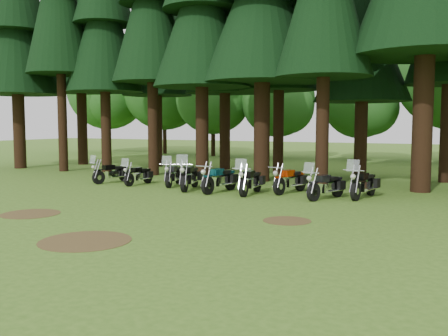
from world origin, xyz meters
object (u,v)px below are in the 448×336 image
(motorcycle_5, at_px, (251,182))
(motorcycle_7, at_px, (326,186))
(motorcycle_6, at_px, (290,181))
(motorcycle_0, at_px, (112,173))
(motorcycle_2, at_px, (174,175))
(motorcycle_1, at_px, (138,176))
(motorcycle_8, at_px, (364,185))
(motorcycle_4, at_px, (220,180))
(motorcycle_3, at_px, (190,177))

(motorcycle_5, relative_size, motorcycle_7, 1.06)
(motorcycle_5, height_order, motorcycle_7, motorcycle_5)
(motorcycle_6, bearing_deg, motorcycle_0, -164.23)
(motorcycle_6, xyz_separation_m, motorcycle_7, (1.72, -1.01, -0.00))
(motorcycle_0, height_order, motorcycle_6, motorcycle_0)
(motorcycle_2, bearing_deg, motorcycle_5, -28.77)
(motorcycle_1, height_order, motorcycle_2, motorcycle_2)
(motorcycle_6, height_order, motorcycle_7, motorcycle_7)
(motorcycle_1, height_order, motorcycle_8, motorcycle_8)
(motorcycle_4, xyz_separation_m, motorcycle_6, (2.65, 1.08, -0.02))
(motorcycle_6, distance_m, motorcycle_8, 2.93)
(motorcycle_0, distance_m, motorcycle_1, 1.58)
(motorcycle_3, height_order, motorcycle_4, motorcycle_3)
(motorcycle_2, relative_size, motorcycle_5, 0.94)
(motorcycle_4, bearing_deg, motorcycle_1, 179.66)
(motorcycle_1, height_order, motorcycle_4, motorcycle_1)
(motorcycle_4, relative_size, motorcycle_6, 1.05)
(motorcycle_8, bearing_deg, motorcycle_1, -169.11)
(motorcycle_6, bearing_deg, motorcycle_5, -127.04)
(motorcycle_0, bearing_deg, motorcycle_3, 9.70)
(motorcycle_4, xyz_separation_m, motorcycle_7, (4.37, 0.07, -0.02))
(motorcycle_0, bearing_deg, motorcycle_4, 9.82)
(motorcycle_8, bearing_deg, motorcycle_7, -135.53)
(motorcycle_5, relative_size, motorcycle_8, 0.97)
(motorcycle_2, height_order, motorcycle_6, motorcycle_2)
(motorcycle_2, height_order, motorcycle_8, motorcycle_8)
(motorcycle_7, bearing_deg, motorcycle_0, -163.84)
(motorcycle_4, xyz_separation_m, motorcycle_5, (1.38, -0.01, 0.00))
(motorcycle_1, bearing_deg, motorcycle_5, -4.27)
(motorcycle_0, height_order, motorcycle_3, motorcycle_3)
(motorcycle_1, xyz_separation_m, motorcycle_6, (7.10, 0.53, 0.05))
(motorcycle_0, relative_size, motorcycle_5, 0.90)
(motorcycle_1, distance_m, motorcycle_7, 8.83)
(motorcycle_4, relative_size, motorcycle_5, 1.01)
(motorcycle_4, relative_size, motorcycle_8, 0.98)
(motorcycle_6, bearing_deg, motorcycle_7, -17.80)
(motorcycle_4, bearing_deg, motorcycle_5, 6.21)
(motorcycle_4, bearing_deg, motorcycle_0, -178.95)
(motorcycle_2, relative_size, motorcycle_3, 0.91)
(motorcycle_3, xyz_separation_m, motorcycle_8, (7.08, 0.80, -0.01))
(motorcycle_1, xyz_separation_m, motorcycle_2, (1.65, 0.39, 0.05))
(motorcycle_6, bearing_deg, motorcycle_2, -165.97)
(motorcycle_0, relative_size, motorcycle_2, 0.96)
(motorcycle_1, bearing_deg, motorcycle_3, -6.69)
(motorcycle_0, bearing_deg, motorcycle_5, 10.77)
(motorcycle_5, relative_size, motorcycle_6, 1.04)
(motorcycle_0, distance_m, motorcycle_5, 7.43)
(motorcycle_3, distance_m, motorcycle_7, 5.87)
(motorcycle_1, bearing_deg, motorcycle_0, 179.51)
(motorcycle_3, relative_size, motorcycle_7, 1.11)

